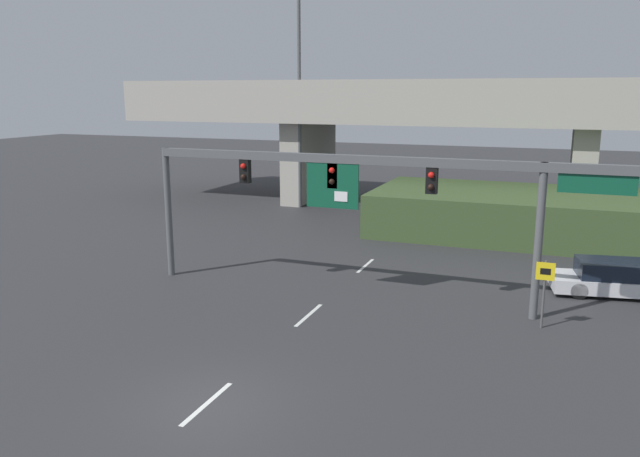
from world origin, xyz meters
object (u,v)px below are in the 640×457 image
object	(u,v)px
signal_gantry	(361,182)
parked_sedan_near_right	(614,279)
highway_light_pole_near	(299,68)
speed_limit_sign	(544,285)

from	to	relation	value
signal_gantry	parked_sedan_near_right	world-z (taller)	signal_gantry
highway_light_pole_near	parked_sedan_near_right	distance (m)	24.37
signal_gantry	parked_sedan_near_right	size ratio (longest dim) A/B	3.60
highway_light_pole_near	parked_sedan_near_right	world-z (taller)	highway_light_pole_near
signal_gantry	parked_sedan_near_right	xyz separation A→B (m)	(9.15, 3.93, -3.88)
speed_limit_sign	highway_light_pole_near	xyz separation A→B (m)	(-16.27, 17.71, 7.78)
parked_sedan_near_right	highway_light_pole_near	bearing A→B (deg)	135.51
signal_gantry	speed_limit_sign	bearing A→B (deg)	-7.12
highway_light_pole_near	parked_sedan_near_right	bearing A→B (deg)	-34.63
parked_sedan_near_right	speed_limit_sign	bearing A→B (deg)	-127.27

